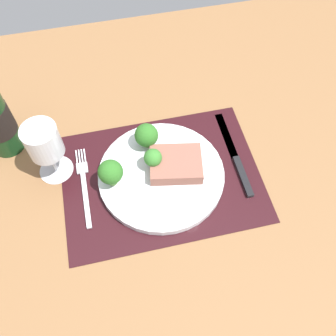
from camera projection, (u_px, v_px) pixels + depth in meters
The scene contains 10 objects.
ground_plane at pixel (161, 181), 80.85cm from camera, with size 140.00×110.00×3.00cm, color brown.
placemat at pixel (161, 177), 79.45cm from camera, with size 41.84×30.93×0.30cm, color black.
plate at pixel (161, 175), 78.64cm from camera, with size 26.62×26.62×1.60cm, color silver.
steak at pixel (176, 164), 77.46cm from camera, with size 10.75×8.58×2.82cm, color #8C5647.
broccoli_back_left at pixel (153, 158), 75.85cm from camera, with size 3.76×3.76×5.44cm.
broccoli_near_steak at pixel (146, 135), 78.85cm from camera, with size 5.10×5.10×6.10cm.
broccoli_near_fork at pixel (111, 174), 73.18cm from camera, with size 5.06×5.06×6.63cm.
fork at pixel (84, 185), 77.95cm from camera, with size 2.40×19.20×0.50cm.
knife at pixel (236, 159), 81.32cm from camera, with size 1.80×23.00×0.80cm.
wine_glass at pixel (44, 144), 72.30cm from camera, with size 7.25×7.25×14.17cm.
Camera 1 is at (-7.50, -39.63, 68.64)cm, focal length 39.71 mm.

